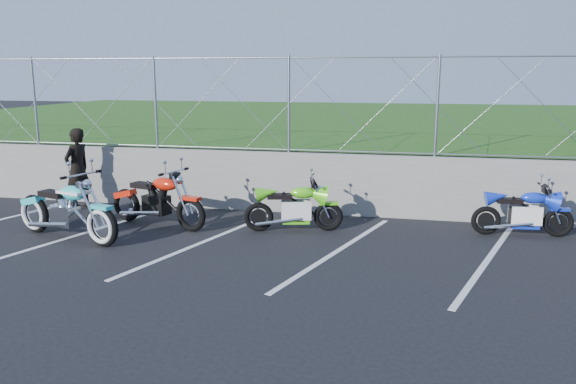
% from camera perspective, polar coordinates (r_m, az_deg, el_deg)
% --- Properties ---
extents(ground, '(90.00, 90.00, 0.00)m').
position_cam_1_polar(ground, '(9.25, -10.67, -6.76)').
color(ground, black).
rests_on(ground, ground).
extents(retaining_wall, '(30.00, 0.22, 1.30)m').
position_cam_1_polar(retaining_wall, '(12.28, -4.48, 1.21)').
color(retaining_wall, slate).
rests_on(retaining_wall, ground).
extents(grass_field, '(30.00, 20.00, 1.30)m').
position_cam_1_polar(grass_field, '(21.95, 3.05, 6.02)').
color(grass_field, '#214A13').
rests_on(grass_field, ground).
extents(chain_link_fence, '(28.00, 0.03, 2.00)m').
position_cam_1_polar(chain_link_fence, '(12.08, -4.61, 8.92)').
color(chain_link_fence, gray).
rests_on(chain_link_fence, retaining_wall).
extents(parking_lines, '(18.29, 4.31, 0.01)m').
position_cam_1_polar(parking_lines, '(9.79, -1.86, -5.49)').
color(parking_lines, silver).
rests_on(parking_lines, ground).
extents(cruiser_turquoise, '(2.43, 0.95, 1.24)m').
position_cam_1_polar(cruiser_turquoise, '(10.78, -21.48, -1.95)').
color(cruiser_turquoise, black).
rests_on(cruiser_turquoise, ground).
extents(naked_orange, '(2.23, 0.87, 1.14)m').
position_cam_1_polar(naked_orange, '(11.18, -13.02, -1.01)').
color(naked_orange, black).
rests_on(naked_orange, ground).
extents(sportbike_green, '(1.85, 0.69, 0.97)m').
position_cam_1_polar(sportbike_green, '(10.58, 0.71, -1.79)').
color(sportbike_green, black).
rests_on(sportbike_green, ground).
extents(sportbike_blue, '(1.82, 0.65, 0.94)m').
position_cam_1_polar(sportbike_blue, '(11.15, 22.85, -2.11)').
color(sportbike_blue, black).
rests_on(sportbike_blue, ground).
extents(person_standing, '(0.56, 0.73, 1.78)m').
position_cam_1_polar(person_standing, '(13.08, -20.60, 2.21)').
color(person_standing, black).
rests_on(person_standing, ground).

